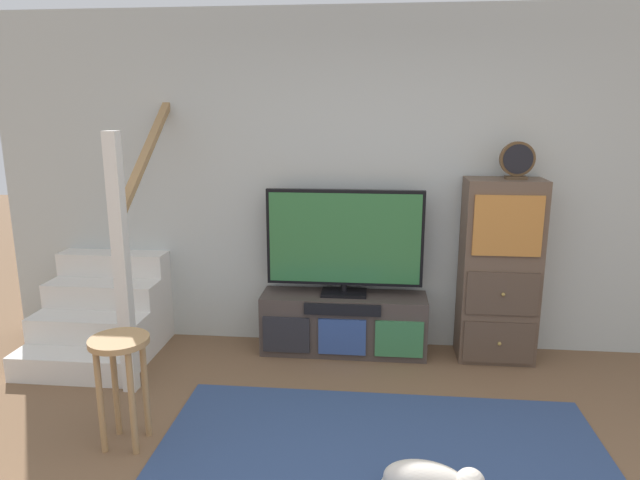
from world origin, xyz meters
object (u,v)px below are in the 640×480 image
(side_cabinet, at_px, (499,271))
(media_console, at_px, (343,324))
(desk_clock, at_px, (517,160))
(bar_stool_near, at_px, (121,365))
(television, at_px, (345,240))

(side_cabinet, bearing_deg, media_console, -179.51)
(desk_clock, distance_m, bar_stool_near, 3.04)
(media_console, relative_size, desk_clock, 4.78)
(media_console, height_order, television, television)
(media_console, distance_m, television, 0.69)
(side_cabinet, bearing_deg, desk_clock, -12.76)
(television, distance_m, bar_stool_near, 1.93)
(television, relative_size, side_cabinet, 0.86)
(side_cabinet, xyz_separation_m, bar_stool_near, (-2.40, -1.44, -0.21))
(bar_stool_near, bearing_deg, media_console, 49.98)
(television, relative_size, bar_stool_near, 1.85)
(television, bearing_deg, bar_stool_near, -129.56)
(media_console, distance_m, desk_clock, 1.83)
(media_console, relative_size, television, 1.07)
(media_console, height_order, side_cabinet, side_cabinet)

